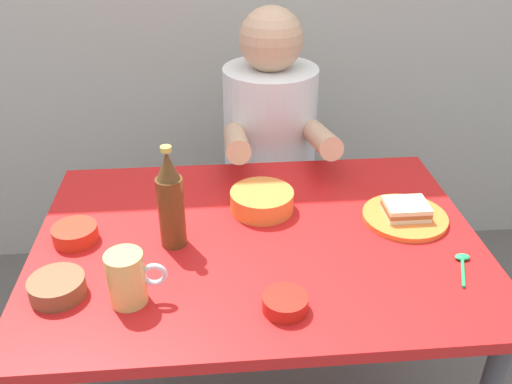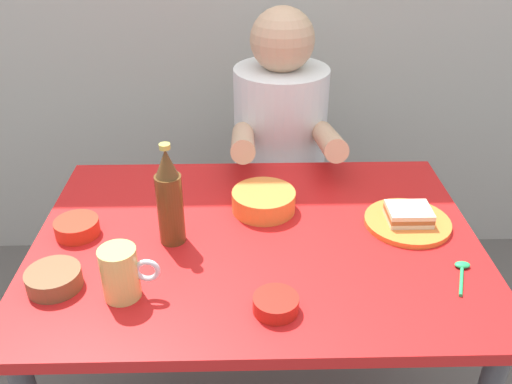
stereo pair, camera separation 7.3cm
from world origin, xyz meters
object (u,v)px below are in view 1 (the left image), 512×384
object	(u,v)px
dining_table	(258,266)
soup_bowl_orange	(262,200)
sandwich	(406,209)
beer_bottle	(171,202)
stool	(269,225)
plate_orange	(405,217)
beer_mug	(128,278)
person_seated	(270,127)

from	to	relation	value
dining_table	soup_bowl_orange	xyz separation A→B (m)	(0.02, 0.13, 0.12)
sandwich	beer_bottle	distance (m)	0.61
dining_table	stool	size ratio (longest dim) A/B	2.44
beer_bottle	dining_table	bearing A→B (deg)	2.58
dining_table	sandwich	distance (m)	0.41
plate_orange	sandwich	world-z (taller)	sandwich
sandwich	soup_bowl_orange	size ratio (longest dim) A/B	0.65
dining_table	beer_mug	world-z (taller)	beer_mug
person_seated	beer_mug	bearing A→B (deg)	-115.04
person_seated	beer_mug	size ratio (longest dim) A/B	5.71
plate_orange	beer_bottle	bearing A→B (deg)	-174.77
stool	plate_orange	xyz separation A→B (m)	(0.29, -0.58, 0.40)
beer_mug	soup_bowl_orange	size ratio (longest dim) A/B	0.74
sandwich	beer_bottle	world-z (taller)	beer_bottle
stool	dining_table	bearing A→B (deg)	-98.89
person_seated	soup_bowl_orange	world-z (taller)	person_seated
beer_mug	soup_bowl_orange	xyz separation A→B (m)	(0.31, 0.34, -0.03)
soup_bowl_orange	beer_mug	bearing A→B (deg)	-132.68
plate_orange	beer_mug	bearing A→B (deg)	-159.26
soup_bowl_orange	beer_bottle	bearing A→B (deg)	-149.37
beer_mug	sandwich	bearing A→B (deg)	20.74
sandwich	beer_bottle	bearing A→B (deg)	-174.77
dining_table	plate_orange	bearing A→B (deg)	6.62
plate_orange	sandwich	size ratio (longest dim) A/B	2.00
person_seated	sandwich	world-z (taller)	person_seated
person_seated	beer_bottle	xyz separation A→B (m)	(-0.31, -0.63, 0.09)
person_seated	plate_orange	xyz separation A→B (m)	(0.29, -0.57, -0.02)
soup_bowl_orange	person_seated	bearing A→B (deg)	81.21
stool	soup_bowl_orange	bearing A→B (deg)	-98.60
beer_bottle	soup_bowl_orange	size ratio (longest dim) A/B	1.54
person_seated	beer_mug	distance (m)	0.92
beer_mug	beer_bottle	bearing A→B (deg)	67.70
beer_mug	stool	bearing A→B (deg)	65.25
stool	person_seated	size ratio (longest dim) A/B	0.63
person_seated	beer_bottle	world-z (taller)	person_seated
person_seated	soup_bowl_orange	size ratio (longest dim) A/B	4.23
plate_orange	dining_table	bearing A→B (deg)	-173.38
stool	person_seated	distance (m)	0.42
dining_table	soup_bowl_orange	bearing A→B (deg)	79.96
person_seated	beer_bottle	bearing A→B (deg)	-115.91
plate_orange	soup_bowl_orange	size ratio (longest dim) A/B	1.29
beer_mug	person_seated	bearing A→B (deg)	64.96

